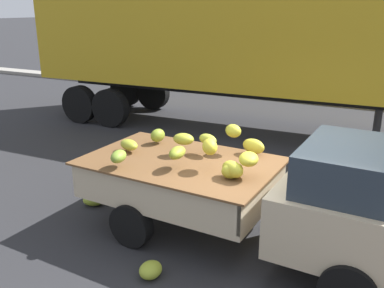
{
  "coord_description": "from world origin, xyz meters",
  "views": [
    {
      "loc": [
        1.44,
        -5.25,
        3.25
      ],
      "look_at": [
        -1.23,
        -0.09,
        1.36
      ],
      "focal_mm": 39.55,
      "sensor_mm": 36.0,
      "label": 1
    }
  ],
  "objects": [
    {
      "name": "ground",
      "position": [
        0.0,
        0.0,
        0.0
      ],
      "size": [
        220.0,
        220.0,
        0.0
      ],
      "primitive_type": "plane",
      "color": "#28282B"
    },
    {
      "name": "pickup_truck",
      "position": [
        0.56,
        -0.17,
        0.88
      ],
      "size": [
        5.03,
        2.01,
        1.7
      ],
      "rotation": [
        0.0,
        0.0,
        -0.04
      ],
      "color": "#CCB793",
      "rests_on": "ground"
    },
    {
      "name": "fallen_banana_bunch_near_tailgate",
      "position": [
        -3.09,
        -0.16,
        0.1
      ],
      "size": [
        0.46,
        0.43,
        0.19
      ],
      "primitive_type": "ellipsoid",
      "rotation": [
        0.0,
        0.0,
        0.54
      ],
      "color": "olive",
      "rests_on": "ground"
    },
    {
      "name": "fallen_banana_bunch_by_wheel",
      "position": [
        -1.12,
        -1.44,
        0.1
      ],
      "size": [
        0.31,
        0.35,
        0.2
      ],
      "primitive_type": "ellipsoid",
      "rotation": [
        0.0,
        0.0,
        4.8
      ],
      "color": "#98A72F",
      "rests_on": "ground"
    },
    {
      "name": "curb_strip",
      "position": [
        0.0,
        9.94,
        0.08
      ],
      "size": [
        80.0,
        0.8,
        0.16
      ],
      "primitive_type": "cube",
      "color": "gray",
      "rests_on": "ground"
    },
    {
      "name": "semi_trailer",
      "position": [
        -2.46,
        5.37,
        2.54
      ],
      "size": [
        12.09,
        3.04,
        3.95
      ],
      "rotation": [
        0.0,
        0.0,
        0.04
      ],
      "color": "gold",
      "rests_on": "ground"
    }
  ]
}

